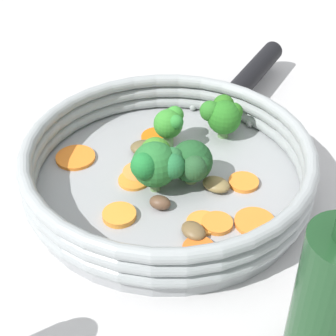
{
  "coord_description": "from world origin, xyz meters",
  "views": [
    {
      "loc": [
        -0.29,
        0.36,
        0.4
      ],
      "look_at": [
        0.0,
        0.0,
        0.03
      ],
      "focal_mm": 60.0,
      "sensor_mm": 36.0,
      "label": 1
    }
  ],
  "objects": [
    {
      "name": "mushroom_piece_2",
      "position": [
        -0.05,
        -0.02,
        0.02
      ],
      "size": [
        0.03,
        0.03,
        0.01
      ],
      "primitive_type": "ellipsoid",
      "rotation": [
        0.0,
        0.0,
        3.26
      ],
      "color": "olive",
      "rests_on": "skillet"
    },
    {
      "name": "broccoli_floret_0",
      "position": [
        0.01,
        -0.1,
        0.04
      ],
      "size": [
        0.04,
        0.04,
        0.05
      ],
      "color": "#5C884B",
      "rests_on": "skillet"
    },
    {
      "name": "mushroom_piece_0",
      "position": [
        -0.07,
        0.05,
        0.02
      ],
      "size": [
        0.03,
        0.03,
        0.01
      ],
      "primitive_type": "ellipsoid",
      "rotation": [
        0.0,
        0.0,
        6.03
      ],
      "color": "brown",
      "rests_on": "skillet"
    },
    {
      "name": "carrot_slice_0",
      "position": [
        0.06,
        -0.05,
        0.02
      ],
      "size": [
        0.05,
        0.05,
        0.0
      ],
      "primitive_type": "cylinder",
      "rotation": [
        0.0,
        0.0,
        1.21
      ],
      "color": "orange",
      "rests_on": "skillet"
    },
    {
      "name": "carrot_slice_3",
      "position": [
        -0.0,
        0.08,
        0.02
      ],
      "size": [
        0.04,
        0.04,
        0.01
      ],
      "primitive_type": "cylinder",
      "rotation": [
        0.0,
        0.0,
        1.28
      ],
      "color": "orange",
      "rests_on": "skillet"
    },
    {
      "name": "carrot_slice_4",
      "position": [
        0.1,
        0.04,
        0.02
      ],
      "size": [
        0.06,
        0.06,
        0.0
      ],
      "primitive_type": "cylinder",
      "rotation": [
        0.0,
        0.0,
        1.9
      ],
      "color": "orange",
      "rests_on": "skillet"
    },
    {
      "name": "carrot_slice_5",
      "position": [
        -0.07,
        -0.04,
        0.02
      ],
      "size": [
        0.04,
        0.04,
        0.0
      ],
      "primitive_type": "cylinder",
      "rotation": [
        0.0,
        0.0,
        4.83
      ],
      "color": "orange",
      "rests_on": "skillet"
    },
    {
      "name": "carrot_slice_2",
      "position": [
        -0.09,
        0.06,
        0.02
      ],
      "size": [
        0.04,
        0.04,
        0.01
      ],
      "primitive_type": "cylinder",
      "rotation": [
        0.0,
        0.0,
        0.25
      ],
      "color": "orange",
      "rests_on": "skillet"
    },
    {
      "name": "skillet_rivet_right",
      "position": [
        0.06,
        -0.13,
        0.02
      ],
      "size": [
        0.01,
        0.01,
        0.01
      ],
      "primitive_type": "sphere",
      "color": "gray",
      "rests_on": "skillet"
    },
    {
      "name": "carrot_slice_9",
      "position": [
        -0.08,
        0.02,
        0.02
      ],
      "size": [
        0.04,
        0.04,
        0.0
      ],
      "primitive_type": "cylinder",
      "rotation": [
        0.0,
        0.0,
        0.88
      ],
      "color": "orange",
      "rests_on": "skillet"
    },
    {
      "name": "mushroom_piece_3",
      "position": [
        0.05,
        -0.02,
        0.02
      ],
      "size": [
        0.04,
        0.04,
        0.01
      ],
      "primitive_type": "ellipsoid",
      "rotation": [
        0.0,
        0.0,
        0.66
      ],
      "color": "brown",
      "rests_on": "skillet"
    },
    {
      "name": "mushroom_piece_1",
      "position": [
        -0.02,
        0.04,
        0.02
      ],
      "size": [
        0.03,
        0.02,
        0.01
      ],
      "primitive_type": "ellipsoid",
      "rotation": [
        0.0,
        0.0,
        0.32
      ],
      "color": "brown",
      "rests_on": "skillet"
    },
    {
      "name": "carrot_slice_8",
      "position": [
        -0.07,
        0.03,
        0.02
      ],
      "size": [
        0.03,
        0.03,
        0.0
      ],
      "primitive_type": "cylinder",
      "rotation": [
        0.0,
        0.0,
        4.67
      ],
      "color": "orange",
      "rests_on": "skillet"
    },
    {
      "name": "carrot_slice_6",
      "position": [
        -0.11,
        0.0,
        0.02
      ],
      "size": [
        0.04,
        0.04,
        0.0
      ],
      "primitive_type": "cylinder",
      "rotation": [
        0.0,
        0.0,
        3.08
      ],
      "color": "orange",
      "rests_on": "skillet"
    },
    {
      "name": "skillet_rivet_left",
      "position": [
        -0.01,
        -0.14,
        0.02
      ],
      "size": [
        0.01,
        0.01,
        0.01
      ],
      "primitive_type": "sphere",
      "color": "#949898",
      "rests_on": "skillet"
    },
    {
      "name": "broccoli_floret_3",
      "position": [
        0.04,
        -0.05,
        0.05
      ],
      "size": [
        0.04,
        0.04,
        0.05
      ],
      "color": "#659155",
      "rests_on": "skillet"
    },
    {
      "name": "carrot_slice_7",
      "position": [
        0.03,
        0.01,
        0.02
      ],
      "size": [
        0.04,
        0.04,
        0.0
      ],
      "primitive_type": "cylinder",
      "rotation": [
        0.0,
        0.0,
        3.4
      ],
      "color": "#F48E3E",
      "rests_on": "skillet"
    },
    {
      "name": "broccoli_floret_1",
      "position": [
        0.02,
        -0.0,
        0.04
      ],
      "size": [
        0.04,
        0.03,
        0.04
      ],
      "color": "#698A49",
      "rests_on": "skillet"
    },
    {
      "name": "oil_bottle",
      "position": [
        -0.22,
        0.1,
        0.08
      ],
      "size": [
        0.05,
        0.05,
        0.19
      ],
      "color": "#193D1E",
      "rests_on": "ground_plane"
    },
    {
      "name": "carrot_slice_1",
      "position": [
        0.03,
        0.03,
        0.02
      ],
      "size": [
        0.04,
        0.04,
        0.0
      ],
      "primitive_type": "cylinder",
      "rotation": [
        0.0,
        0.0,
        0.41
      ],
      "color": "orange",
      "rests_on": "skillet"
    },
    {
      "name": "skillet_rim_wall",
      "position": [
        0.0,
        0.0,
        0.04
      ],
      "size": [
        0.31,
        0.31,
        0.04
      ],
      "color": "#949A9B",
      "rests_on": "skillet"
    },
    {
      "name": "ground_plane",
      "position": [
        0.0,
        0.0,
        0.0
      ],
      "size": [
        4.0,
        4.0,
        0.0
      ],
      "primitive_type": "plane",
      "color": "#BBB9B9"
    },
    {
      "name": "broccoli_floret_4",
      "position": [
        -0.0,
        0.02,
        0.05
      ],
      "size": [
        0.05,
        0.06,
        0.06
      ],
      "color": "#61874E",
      "rests_on": "skillet"
    },
    {
      "name": "skillet_handle",
      "position": [
        0.04,
        -0.23,
        0.03
      ],
      "size": [
        0.06,
        0.17,
        0.03
      ],
      "primitive_type": "cylinder",
      "rotation": [
        1.57,
        0.0,
        0.18
      ],
      "color": "black",
      "rests_on": "skillet"
    },
    {
      "name": "skillet",
      "position": [
        0.0,
        0.0,
        0.01
      ],
      "size": [
        0.29,
        0.29,
        0.02
      ],
      "primitive_type": "cylinder",
      "color": "#939699",
      "rests_on": "ground_plane"
    },
    {
      "name": "broccoli_floret_2",
      "position": [
        -0.02,
        -0.01,
        0.04
      ],
      "size": [
        0.05,
        0.04,
        0.05
      ],
      "color": "#8DAF67",
      "rests_on": "skillet"
    }
  ]
}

